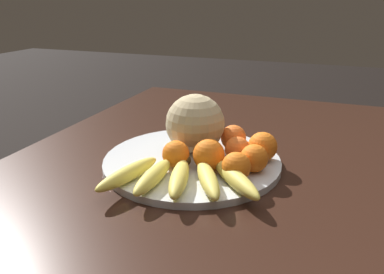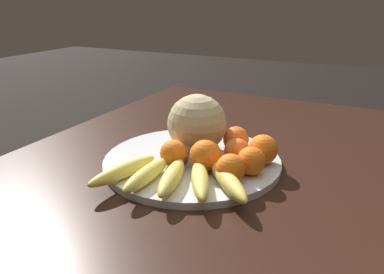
% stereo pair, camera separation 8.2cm
% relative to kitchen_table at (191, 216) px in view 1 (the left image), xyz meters
% --- Properties ---
extents(kitchen_table, '(1.48, 0.90, 0.71)m').
position_rel_kitchen_table_xyz_m(kitchen_table, '(0.00, 0.00, 0.00)').
color(kitchen_table, black).
rests_on(kitchen_table, ground_plane).
extents(fruit_bowl, '(0.40, 0.40, 0.02)m').
position_rel_kitchen_table_xyz_m(fruit_bowl, '(0.07, 0.02, 0.10)').
color(fruit_bowl, silver).
rests_on(fruit_bowl, kitchen_table).
extents(melon, '(0.14, 0.14, 0.14)m').
position_rel_kitchen_table_xyz_m(melon, '(0.11, 0.03, 0.17)').
color(melon, '#C6B284').
rests_on(melon, fruit_bowl).
extents(banana_bunch, '(0.21, 0.31, 0.03)m').
position_rel_kitchen_table_xyz_m(banana_bunch, '(-0.06, -0.00, 0.12)').
color(banana_bunch, '#473819').
rests_on(banana_bunch, fruit_bowl).
extents(orange_front_left, '(0.06, 0.06, 0.06)m').
position_rel_kitchen_table_xyz_m(orange_front_left, '(0.00, -0.09, 0.13)').
color(orange_front_left, orange).
rests_on(orange_front_left, fruit_bowl).
extents(orange_front_right, '(0.06, 0.06, 0.06)m').
position_rel_kitchen_table_xyz_m(orange_front_right, '(0.11, -0.12, 0.14)').
color(orange_front_right, orange).
rests_on(orange_front_right, fruit_bowl).
extents(orange_mid_center, '(0.06, 0.06, 0.06)m').
position_rel_kitchen_table_xyz_m(orange_mid_center, '(0.15, -0.05, 0.13)').
color(orange_mid_center, orange).
rests_on(orange_mid_center, fruit_bowl).
extents(orange_back_left, '(0.07, 0.07, 0.07)m').
position_rel_kitchen_table_xyz_m(orange_back_left, '(0.03, -0.03, 0.14)').
color(orange_back_left, orange).
rests_on(orange_back_left, fruit_bowl).
extents(orange_back_right, '(0.06, 0.06, 0.06)m').
position_rel_kitchen_table_xyz_m(orange_back_right, '(0.01, 0.04, 0.13)').
color(orange_back_right, orange).
rests_on(orange_back_right, fruit_bowl).
extents(orange_top_small, '(0.06, 0.06, 0.06)m').
position_rel_kitchen_table_xyz_m(orange_top_small, '(0.05, -0.12, 0.13)').
color(orange_top_small, orange).
rests_on(orange_top_small, fruit_bowl).
extents(orange_side_extra, '(0.06, 0.06, 0.06)m').
position_rel_kitchen_table_xyz_m(orange_side_extra, '(0.09, -0.07, 0.13)').
color(orange_side_extra, orange).
rests_on(orange_side_extra, fruit_bowl).
extents(produce_tag, '(0.08, 0.06, 0.00)m').
position_rel_kitchen_table_xyz_m(produce_tag, '(0.09, -0.02, 0.11)').
color(produce_tag, white).
rests_on(produce_tag, fruit_bowl).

